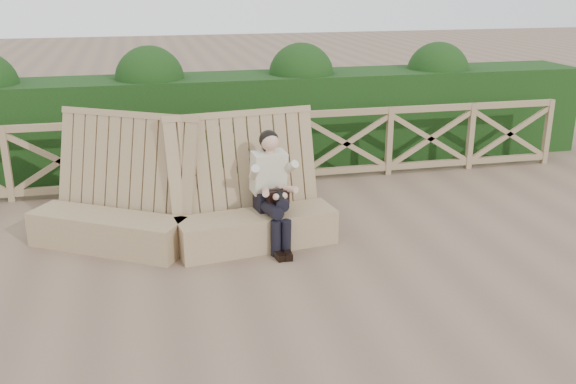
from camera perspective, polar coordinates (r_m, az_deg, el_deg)
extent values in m
plane|color=brown|center=(6.80, 2.82, -8.11)|extent=(60.00, 60.00, 0.00)
cube|color=#8A6C4F|center=(7.85, -15.73, -3.38)|extent=(1.85, 1.41, 0.41)
cube|color=#8A6C4F|center=(7.87, -15.01, 1.19)|extent=(1.82, 1.36, 1.53)
cube|color=#8A6C4F|center=(7.60, -2.77, -3.39)|extent=(1.92, 0.75, 0.41)
cube|color=#8A6C4F|center=(7.65, -3.49, 1.31)|extent=(1.91, 0.69, 1.53)
cube|color=black|center=(7.64, -1.58, -0.73)|extent=(0.39, 0.31, 0.22)
cube|color=beige|center=(7.58, -1.73, 1.79)|extent=(0.44, 0.34, 0.52)
sphere|color=tan|center=(7.43, -1.63, 4.47)|extent=(0.24, 0.24, 0.21)
sphere|color=black|center=(7.46, -1.72, 4.68)|extent=(0.26, 0.26, 0.23)
cylinder|color=black|center=(7.43, -1.65, -1.45)|extent=(0.22, 0.47, 0.15)
cylinder|color=black|center=(7.48, -0.57, -0.75)|extent=(0.22, 0.48, 0.16)
cylinder|color=black|center=(7.35, -1.10, -4.17)|extent=(0.14, 0.14, 0.41)
cylinder|color=black|center=(7.37, -0.18, -4.09)|extent=(0.14, 0.14, 0.41)
cube|color=black|center=(7.34, -0.83, -5.63)|extent=(0.13, 0.25, 0.08)
cube|color=black|center=(7.36, -0.05, -5.57)|extent=(0.13, 0.25, 0.08)
cube|color=black|center=(7.46, -0.95, -0.41)|extent=(0.27, 0.18, 0.17)
cube|color=black|center=(7.29, -0.65, -0.37)|extent=(0.08, 0.10, 0.12)
cube|color=#846B4C|center=(9.69, -2.83, 6.69)|extent=(10.10, 0.07, 0.10)
cube|color=#846B4C|center=(9.92, -2.74, 1.43)|extent=(10.10, 0.07, 0.10)
cube|color=black|center=(10.91, -3.97, 6.42)|extent=(12.00, 1.20, 1.50)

